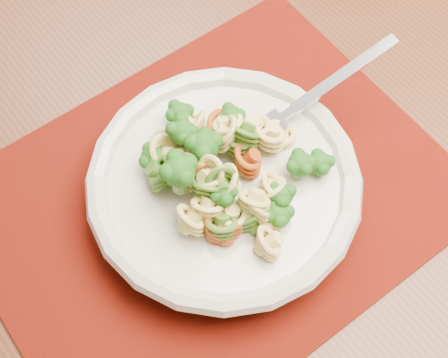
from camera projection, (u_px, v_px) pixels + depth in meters
name	position (u px, v px, depth m)	size (l,w,h in m)	color
dining_table	(125.00, 175.00, 0.70)	(1.56, 1.28, 0.70)	#552B18
placemat	(213.00, 198.00, 0.58)	(0.42, 0.33, 0.00)	#5B1303
pasta_bowl	(224.00, 185.00, 0.55)	(0.24, 0.24, 0.05)	beige
pasta_broccoli_heap	(224.00, 176.00, 0.54)	(0.21, 0.21, 0.06)	#EFCF76
fork	(270.00, 126.00, 0.56)	(0.19, 0.02, 0.01)	silver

